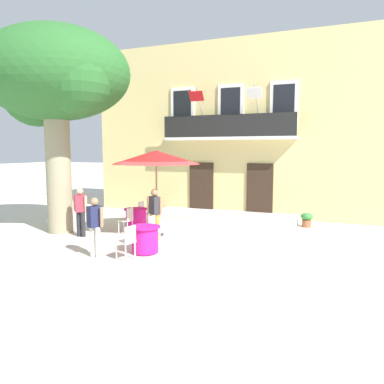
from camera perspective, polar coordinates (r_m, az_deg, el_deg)
ground_plane at (r=12.08m, az=-4.63°, el=-7.28°), size 120.00×120.00×0.00m
building_facade at (r=18.06m, az=7.66°, el=9.21°), size 13.00×5.09×7.50m
entrance_step_platform at (r=15.37m, az=4.70°, el=-3.83°), size 5.94×2.07×0.25m
plane_tree at (r=13.92m, az=-20.31°, el=15.74°), size 5.28×4.63×6.93m
cafe_table_near_tree at (r=13.64m, az=-8.54°, el=-4.05°), size 0.86×0.86×0.76m
cafe_chair_near_tree_0 at (r=12.94m, az=-9.84°, el=-4.03°), size 0.41×0.41×0.91m
cafe_chair_near_tree_1 at (r=14.31m, az=-7.37°, el=-2.99°), size 0.41×0.41×0.91m
cafe_table_middle at (r=10.53m, az=-7.20°, el=-7.16°), size 0.86×0.86×0.76m
cafe_chair_middle_0 at (r=11.18m, az=-5.68°, el=-5.62°), size 0.40×0.40×0.91m
cafe_chair_middle_1 at (r=9.93m, az=-9.83°, el=-7.24°), size 0.48×0.48×0.91m
cafe_umbrella at (r=12.37m, az=-5.50°, el=5.26°), size 2.90×2.90×2.85m
ground_planter_left at (r=16.81m, az=-5.95°, el=-2.40°), size 0.39×0.39×0.50m
ground_planter_right at (r=14.57m, az=17.13°, el=-3.97°), size 0.45×0.45×0.53m
pedestrian_near_entrance at (r=11.86m, az=-5.74°, el=-2.99°), size 0.53×0.37×1.63m
pedestrian_mid_plaza at (r=12.85m, az=-16.68°, el=-2.54°), size 0.53×0.40×1.62m
pedestrian_by_tree at (r=10.28m, az=-14.62°, el=-4.70°), size 0.53×0.40×1.61m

